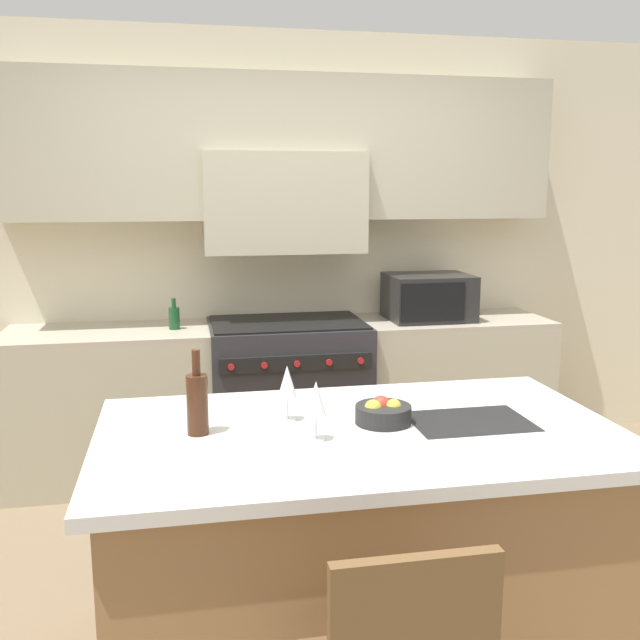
% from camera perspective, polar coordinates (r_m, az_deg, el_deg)
% --- Properties ---
extents(ground_plane, '(10.00, 10.00, 0.00)m').
position_cam_1_polar(ground_plane, '(3.22, 2.04, -22.14)').
color(ground_plane, '#7A664C').
extents(back_cabinetry, '(10.00, 0.46, 2.70)m').
position_cam_1_polar(back_cabinetry, '(4.54, -3.21, 8.60)').
color(back_cabinetry, beige).
rests_on(back_cabinetry, ground_plane).
extents(back_counter, '(3.33, 0.62, 0.92)m').
position_cam_1_polar(back_counter, '(4.48, -2.61, -6.12)').
color(back_counter, '#B2AD93').
rests_on(back_counter, ground_plane).
extents(range_stove, '(0.95, 0.70, 0.94)m').
position_cam_1_polar(range_stove, '(4.45, -2.57, -6.06)').
color(range_stove, '#2D2D33').
rests_on(range_stove, ground_plane).
extents(microwave, '(0.52, 0.43, 0.29)m').
position_cam_1_polar(microwave, '(4.56, 8.67, 1.83)').
color(microwave, black).
rests_on(microwave, back_counter).
extents(kitchen_island, '(1.86, 1.09, 0.89)m').
position_cam_1_polar(kitchen_island, '(2.75, 3.13, -17.40)').
color(kitchen_island, olive).
rests_on(kitchen_island, ground_plane).
extents(wine_bottle, '(0.07, 0.07, 0.30)m').
position_cam_1_polar(wine_bottle, '(2.52, -9.79, -6.51)').
color(wine_bottle, '#422314').
rests_on(wine_bottle, kitchen_island).
extents(wine_glass_near, '(0.07, 0.07, 0.21)m').
position_cam_1_polar(wine_glass_near, '(2.41, -0.32, -6.43)').
color(wine_glass_near, white).
rests_on(wine_glass_near, kitchen_island).
extents(wine_glass_far, '(0.07, 0.07, 0.21)m').
position_cam_1_polar(wine_glass_far, '(2.62, -2.64, -5.07)').
color(wine_glass_far, white).
rests_on(wine_glass_far, kitchen_island).
extents(fruit_bowl, '(0.20, 0.20, 0.09)m').
position_cam_1_polar(fruit_bowl, '(2.63, 5.05, -7.38)').
color(fruit_bowl, black).
rests_on(fruit_bowl, kitchen_island).
extents(oil_bottle_on_counter, '(0.06, 0.06, 0.19)m').
position_cam_1_polar(oil_bottle_on_counter, '(4.29, -11.59, 0.20)').
color(oil_bottle_on_counter, '#194723').
rests_on(oil_bottle_on_counter, back_counter).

